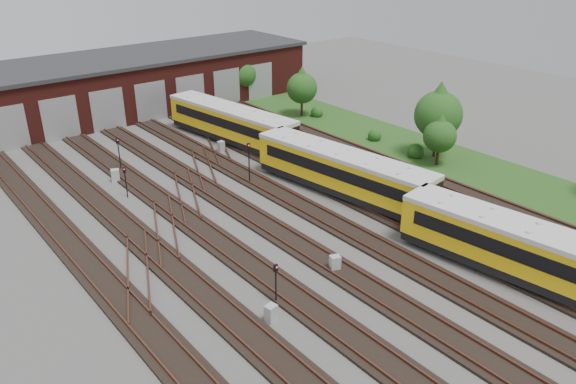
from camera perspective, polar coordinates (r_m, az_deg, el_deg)
ground at (r=37.85m, az=5.78°, el=-5.98°), size 120.00×120.00×0.00m
track_network at (r=38.05m, az=4.99°, el=-5.58°), size 30.40×70.00×0.33m
maintenance_shed at (r=68.82m, az=-18.32°, el=10.11°), size 51.00×12.50×6.35m
grass_verge at (r=56.83m, az=12.55°, el=4.43°), size 8.00×55.00×0.05m
metro_train at (r=44.88m, az=5.56°, el=2.10°), size 5.00×48.36×3.33m
signal_mast_0 at (r=31.91m, az=-1.25°, el=-8.77°), size 0.24×0.22×2.57m
signal_mast_1 at (r=46.11m, az=-16.20°, el=1.35°), size 0.26×0.25×2.62m
signal_mast_2 at (r=51.66m, az=-16.83°, el=4.11°), size 0.25×0.24×3.01m
signal_mast_3 at (r=46.56m, az=-3.99°, el=3.41°), size 0.31×0.29×3.67m
relay_cabinet_0 at (r=31.23m, az=-1.74°, el=-12.22°), size 0.70×0.62×1.02m
relay_cabinet_1 at (r=49.83m, az=-17.12°, el=1.60°), size 0.83×0.77×1.12m
relay_cabinet_2 at (r=35.48m, az=4.80°, el=-7.24°), size 0.78×0.72×1.05m
relay_cabinet_3 at (r=57.70m, az=-3.86°, el=5.87°), size 0.76×0.66×1.14m
relay_cabinet_4 at (r=54.84m, az=-6.81°, el=4.64°), size 0.64×0.55×1.01m
tree_0 at (r=71.61m, az=-4.64°, el=12.15°), size 3.39×3.39×5.61m
tree_1 at (r=64.48m, az=1.43°, el=10.87°), size 3.47×3.47×5.76m
tree_2 at (r=53.46m, az=15.08°, el=8.13°), size 4.39×4.39×7.27m
tree_3 at (r=51.97m, az=15.20°, el=5.88°), size 2.97×2.97×4.92m
bush_0 at (r=54.19m, az=12.84°, el=4.24°), size 1.56×1.56×1.56m
bush_1 at (r=58.01m, az=8.81°, el=5.86°), size 1.38×1.38×1.38m
bush_2 at (r=65.10m, az=2.96°, el=8.24°), size 1.40×1.40×1.40m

